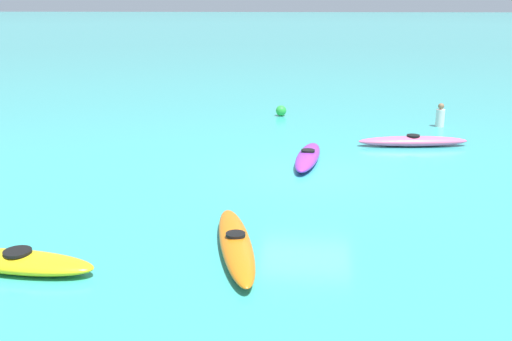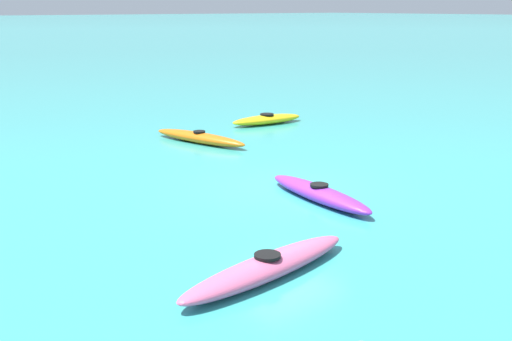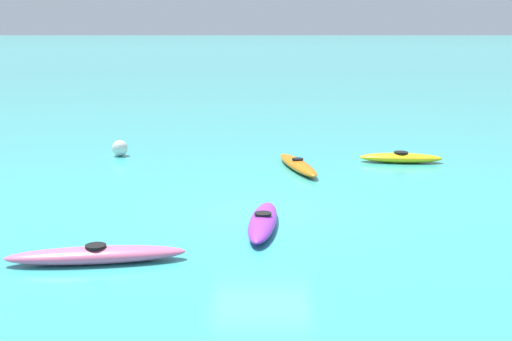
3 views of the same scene
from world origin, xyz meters
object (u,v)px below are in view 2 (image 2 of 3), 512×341
kayak_orange (199,138)px  kayak_purple (319,193)px  kayak_pink (267,267)px  kayak_yellow (267,119)px

kayak_orange → kayak_purple: 6.62m
kayak_pink → kayak_purple: same height
kayak_yellow → kayak_orange: size_ratio=0.79×
kayak_pink → kayak_yellow: same height
kayak_yellow → kayak_orange: bearing=-71.9°
kayak_pink → kayak_yellow: 12.89m
kayak_pink → kayak_orange: bearing=153.0°
kayak_yellow → kayak_orange: same height
kayak_pink → kayak_yellow: size_ratio=1.25×
kayak_orange → kayak_purple: bearing=-10.3°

